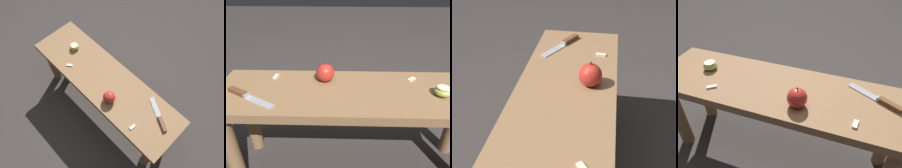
% 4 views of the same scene
% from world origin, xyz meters
% --- Properties ---
extents(wooden_bench, '(1.21, 0.36, 0.47)m').
position_xyz_m(wooden_bench, '(0.00, 0.00, 0.38)').
color(wooden_bench, olive).
rests_on(wooden_bench, ground_plane).
extents(knife, '(0.23, 0.14, 0.02)m').
position_xyz_m(knife, '(-0.45, -0.05, 0.48)').
color(knife, '#9EA0A5').
rests_on(knife, wooden_bench).
extents(apple_whole, '(0.08, 0.08, 0.09)m').
position_xyz_m(apple_whole, '(-0.13, 0.08, 0.51)').
color(apple_whole, red).
rests_on(apple_whole, wooden_bench).
extents(apple_slice_center, '(0.02, 0.04, 0.01)m').
position_xyz_m(apple_slice_center, '(-0.37, 0.11, 0.48)').
color(apple_slice_center, beige).
rests_on(apple_slice_center, wooden_bench).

